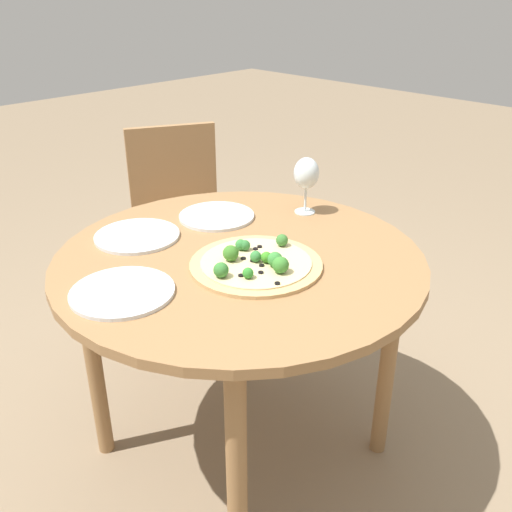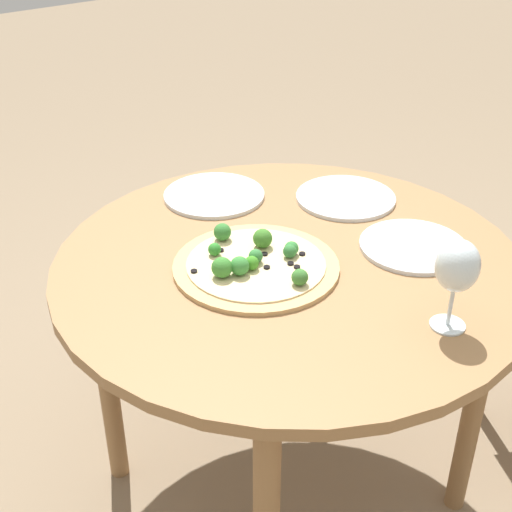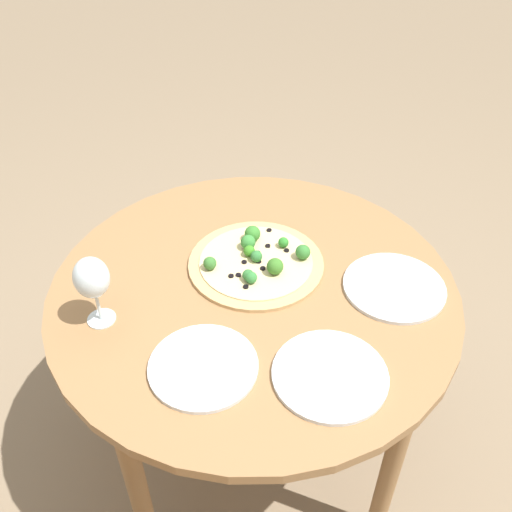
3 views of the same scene
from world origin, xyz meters
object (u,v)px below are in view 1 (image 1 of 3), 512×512
pizza (256,262)px  chair (181,221)px  plate_far (217,216)px  plate_side (122,292)px  plate_near (137,236)px  wine_glass (306,174)px

pizza → chair: bearing=-115.6°
plate_far → plate_side: size_ratio=0.94×
plate_near → plate_far: bearing=169.0°
wine_glass → plate_near: size_ratio=0.74×
plate_side → plate_near: bearing=-130.7°
chair → plate_far: size_ratio=3.55×
pizza → plate_far: pizza is taller
pizza → plate_near: pizza is taller
plate_near → pizza: bearing=106.7°
chair → plate_near: bearing=-110.6°
pizza → plate_far: size_ratio=1.48×
pizza → plate_far: bearing=-115.0°
wine_glass → plate_near: 0.56m
wine_glass → plate_far: wine_glass is taller
chair → plate_near: (0.53, 0.49, 0.26)m
wine_glass → chair: bearing=-92.3°
pizza → plate_near: 0.40m
wine_glass → plate_far: bearing=-36.3°
chair → plate_side: 1.08m
plate_far → plate_side: 0.52m
plate_side → wine_glass: bearing=-177.7°
wine_glass → plate_side: 0.73m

